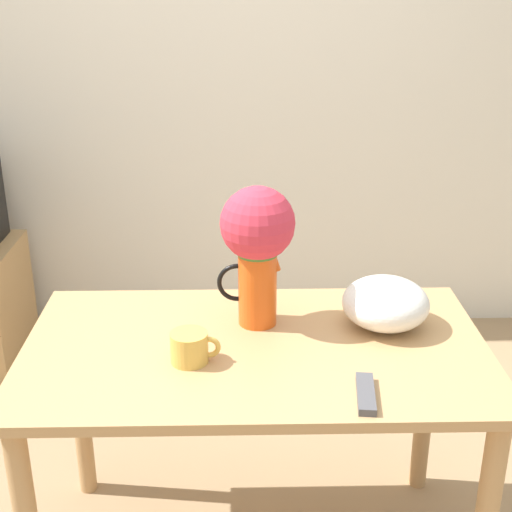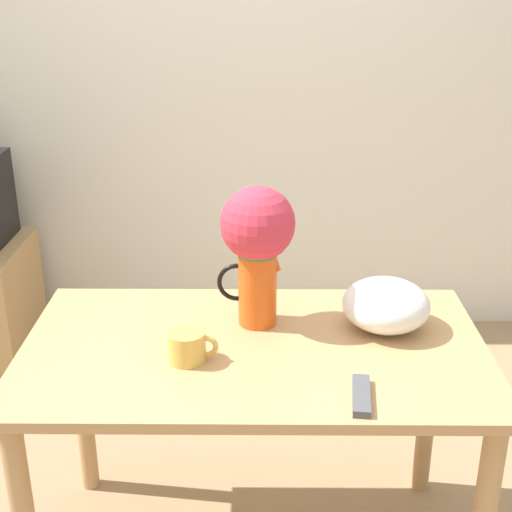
# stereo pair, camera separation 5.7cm
# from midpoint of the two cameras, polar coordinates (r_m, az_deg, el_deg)

# --- Properties ---
(wall_back) EXTENTS (8.00, 0.05, 2.60)m
(wall_back) POSITION_cam_midpoint_polar(r_m,az_deg,el_deg) (3.43, -3.56, 14.68)
(wall_back) COLOR silver
(wall_back) RESTS_ON ground_plane
(table) EXTENTS (1.31, 0.75, 0.76)m
(table) POSITION_cam_midpoint_polar(r_m,az_deg,el_deg) (2.08, -0.83, -9.90)
(table) COLOR tan
(table) RESTS_ON ground_plane
(flower_vase) EXTENTS (0.23, 0.22, 0.42)m
(flower_vase) POSITION_cam_midpoint_polar(r_m,az_deg,el_deg) (2.03, -0.69, 1.40)
(flower_vase) COLOR #E05619
(flower_vase) RESTS_ON table
(coffee_mug) EXTENTS (0.14, 0.10, 0.09)m
(coffee_mug) POSITION_cam_midpoint_polar(r_m,az_deg,el_deg) (1.93, -6.12, -7.28)
(coffee_mug) COLOR gold
(coffee_mug) RESTS_ON table
(white_bowl) EXTENTS (0.26, 0.26, 0.15)m
(white_bowl) POSITION_cam_midpoint_polar(r_m,az_deg,el_deg) (2.12, 9.57, -3.74)
(white_bowl) COLOR white
(white_bowl) RESTS_ON table
(remote_control) EXTENTS (0.06, 0.17, 0.02)m
(remote_control) POSITION_cam_midpoint_polar(r_m,az_deg,el_deg) (1.81, 7.87, -10.87)
(remote_control) COLOR #4C4C51
(remote_control) RESTS_ON table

